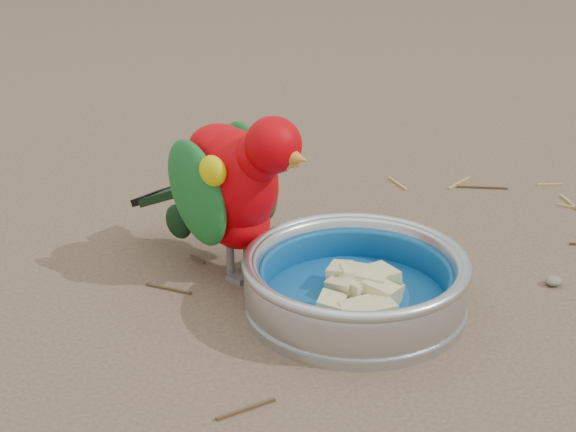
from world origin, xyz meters
name	(u,v)px	position (x,y,z in m)	size (l,w,h in m)	color
ground	(399,352)	(0.00, 0.00, 0.00)	(60.00, 60.00, 0.00)	brown
food_bowl	(355,303)	(-0.01, 0.09, 0.01)	(0.23, 0.23, 0.02)	#B2B2BA
bowl_wall	(356,278)	(-0.01, 0.09, 0.04)	(0.23, 0.23, 0.04)	#B2B2BA
fruit_wedges	(355,284)	(-0.01, 0.09, 0.03)	(0.14, 0.14, 0.03)	#D4C489
lory_parrot	(234,196)	(-0.11, 0.20, 0.09)	(0.11, 0.23, 0.19)	#B60006
ground_debris	(390,297)	(0.03, 0.10, 0.00)	(0.90, 0.80, 0.01)	#A78750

